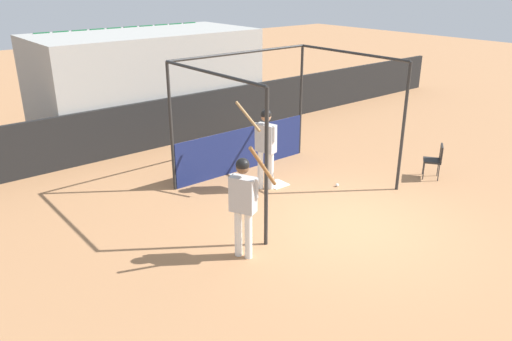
{
  "coord_description": "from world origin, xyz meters",
  "views": [
    {
      "loc": [
        -7.0,
        -5.57,
        4.6
      ],
      "look_at": [
        -1.29,
        1.42,
        1.02
      ],
      "focal_mm": 35.0,
      "sensor_mm": 36.0,
      "label": 1
    }
  ],
  "objects_px": {
    "player_batter": "(265,141)",
    "folding_chair": "(436,158)",
    "baseball": "(337,185)",
    "player_waiting": "(244,198)"
  },
  "relations": [
    {
      "from": "player_waiting",
      "to": "folding_chair",
      "type": "distance_m",
      "value": 5.78
    },
    {
      "from": "folding_chair",
      "to": "baseball",
      "type": "distance_m",
      "value": 2.51
    },
    {
      "from": "player_batter",
      "to": "folding_chair",
      "type": "bearing_deg",
      "value": -135.98
    },
    {
      "from": "folding_chair",
      "to": "player_batter",
      "type": "bearing_deg",
      "value": 114.98
    },
    {
      "from": "player_batter",
      "to": "player_waiting",
      "type": "bearing_deg",
      "value": 117.34
    },
    {
      "from": "baseball",
      "to": "player_waiting",
      "type": "bearing_deg",
      "value": -163.6
    },
    {
      "from": "player_batter",
      "to": "baseball",
      "type": "bearing_deg",
      "value": -141.28
    },
    {
      "from": "player_waiting",
      "to": "folding_chair",
      "type": "xyz_separation_m",
      "value": [
        5.75,
        -0.07,
        -0.6
      ]
    },
    {
      "from": "player_waiting",
      "to": "folding_chair",
      "type": "relative_size",
      "value": 2.54
    },
    {
      "from": "player_batter",
      "to": "player_waiting",
      "type": "relative_size",
      "value": 0.94
    }
  ]
}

